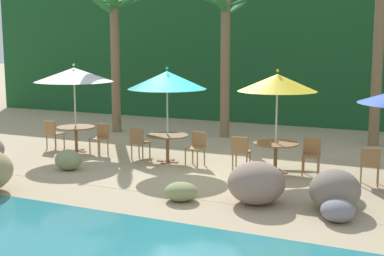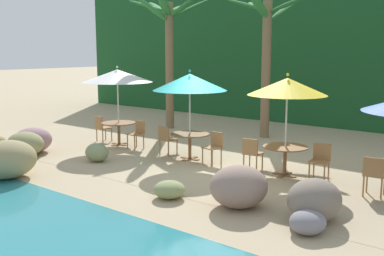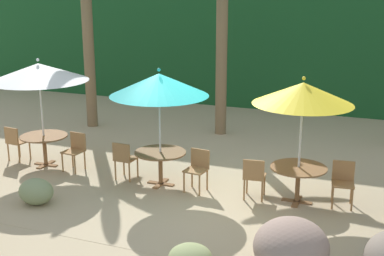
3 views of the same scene
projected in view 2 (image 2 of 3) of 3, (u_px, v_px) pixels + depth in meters
The scene contains 19 objects.
ground_plane at pixel (214, 166), 12.35m from camera, with size 120.00×120.00×0.00m, color tan.
terrace_deck at pixel (214, 166), 12.35m from camera, with size 18.00×5.20×0.01m.
foliage_backdrop at pixel (344, 51), 18.78m from camera, with size 28.00×2.40×6.00m.
rock_seawall at pixel (128, 171), 10.42m from camera, with size 17.24×3.45×0.93m.
umbrella_white at pixel (117, 76), 14.71m from camera, with size 2.26×2.26×2.56m.
dining_table_white at pixel (119, 126), 14.98m from camera, with size 1.10×1.10×0.74m.
chair_white_seaward at pixel (138, 132), 14.48m from camera, with size 0.46×0.47×0.87m.
chair_white_inland at pixel (102, 127), 15.53m from camera, with size 0.47×0.47×0.87m.
umbrella_teal at pixel (190, 82), 12.73m from camera, with size 2.06×2.06×2.53m.
dining_table_teal at pixel (190, 138), 12.99m from camera, with size 1.10×1.10×0.74m.
chair_teal_seaward at pixel (214, 145), 12.48m from camera, with size 0.47×0.47×0.87m.
chair_teal_inland at pixel (166, 138), 13.50m from camera, with size 0.44×0.45×0.87m.
umbrella_yellow at pixel (287, 87), 11.02m from camera, with size 1.90×1.90×2.52m.
dining_table_yellow at pixel (285, 151), 11.28m from camera, with size 1.10×1.10×0.74m.
chair_yellow_seaward at pixel (321, 159), 10.94m from camera, with size 0.47×0.48×0.87m.
chair_yellow_inland at pixel (252, 152), 11.67m from camera, with size 0.46×0.47×0.87m.
chair_blue_inland at pixel (374, 173), 9.66m from camera, with size 0.47×0.48×0.87m.
palm_tree_nearest at pixel (169, 37), 17.74m from camera, with size 3.18×3.19×5.06m.
palm_tree_second at pixel (266, 46), 15.89m from camera, with size 2.72×2.67×4.86m.
Camera 2 is at (7.05, -9.74, 3.07)m, focal length 43.21 mm.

